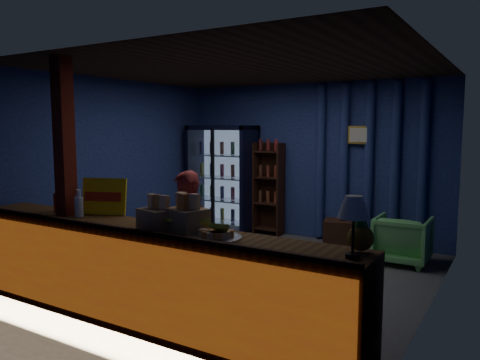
# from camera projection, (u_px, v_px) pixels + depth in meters

# --- Properties ---
(ground) EXTENTS (4.60, 4.60, 0.00)m
(ground) POSITION_uv_depth(u_px,v_px,m) (244.00, 271.00, 6.14)
(ground) COLOR #515154
(ground) RESTS_ON ground
(room_walls) EXTENTS (4.60, 4.60, 4.60)m
(room_walls) POSITION_uv_depth(u_px,v_px,m) (244.00, 151.00, 5.96)
(room_walls) COLOR navy
(room_walls) RESTS_ON ground
(counter) EXTENTS (4.40, 0.57, 0.99)m
(counter) POSITION_uv_depth(u_px,v_px,m) (142.00, 275.00, 4.46)
(counter) COLOR brown
(counter) RESTS_ON ground
(support_post) EXTENTS (0.16, 0.16, 2.60)m
(support_post) POSITION_uv_depth(u_px,v_px,m) (66.00, 182.00, 4.91)
(support_post) COLOR maroon
(support_post) RESTS_ON ground
(beverage_cooler) EXTENTS (1.20, 0.62, 1.90)m
(beverage_cooler) POSITION_uv_depth(u_px,v_px,m) (224.00, 179.00, 8.46)
(beverage_cooler) COLOR black
(beverage_cooler) RESTS_ON ground
(bottle_shelf) EXTENTS (0.50, 0.28, 1.60)m
(bottle_shelf) POSITION_uv_depth(u_px,v_px,m) (270.00, 189.00, 8.16)
(bottle_shelf) COLOR #391B12
(bottle_shelf) RESTS_ON ground
(curtain_folds) EXTENTS (1.74, 0.14, 2.50)m
(curtain_folds) POSITION_uv_depth(u_px,v_px,m) (369.00, 164.00, 7.29)
(curtain_folds) COLOR navy
(curtain_folds) RESTS_ON room_walls
(framed_picture) EXTENTS (0.36, 0.04, 0.28)m
(framed_picture) POSITION_uv_depth(u_px,v_px,m) (359.00, 135.00, 7.28)
(framed_picture) COLOR gold
(framed_picture) RESTS_ON room_walls
(shopkeeper) EXTENTS (0.60, 0.49, 1.43)m
(shopkeeper) POSITION_uv_depth(u_px,v_px,m) (186.00, 239.00, 4.90)
(shopkeeper) COLOR maroon
(shopkeeper) RESTS_ON ground
(green_chair) EXTENTS (0.71, 0.73, 0.66)m
(green_chair) POSITION_uv_depth(u_px,v_px,m) (403.00, 240.00, 6.44)
(green_chair) COLOR #66C663
(green_chair) RESTS_ON ground
(side_table) EXTENTS (0.64, 0.53, 0.60)m
(side_table) POSITION_uv_depth(u_px,v_px,m) (343.00, 237.00, 6.92)
(side_table) COLOR #391B12
(side_table) RESTS_ON ground
(yellow_sign) EXTENTS (0.49, 0.27, 0.39)m
(yellow_sign) POSITION_uv_depth(u_px,v_px,m) (104.00, 196.00, 4.95)
(yellow_sign) COLOR yellow
(yellow_sign) RESTS_ON counter
(soda_bottles) EXTENTS (0.53, 0.17, 0.29)m
(soda_bottles) POSITION_uv_depth(u_px,v_px,m) (68.00, 203.00, 4.98)
(soda_bottles) COLOR red
(soda_bottles) RESTS_ON counter
(snack_box_left) EXTENTS (0.36, 0.32, 0.32)m
(snack_box_left) POSITION_uv_depth(u_px,v_px,m) (157.00, 218.00, 4.20)
(snack_box_left) COLOR #B07A55
(snack_box_left) RESTS_ON counter
(snack_box_centre) EXTENTS (0.39, 0.35, 0.35)m
(snack_box_centre) POSITION_uv_depth(u_px,v_px,m) (187.00, 219.00, 4.12)
(snack_box_centre) COLOR #B07A55
(snack_box_centre) RESTS_ON counter
(pastry_tray) EXTENTS (0.44, 0.44, 0.07)m
(pastry_tray) POSITION_uv_depth(u_px,v_px,m) (216.00, 236.00, 3.88)
(pastry_tray) COLOR silver
(pastry_tray) RESTS_ON counter
(banana_bunches) EXTENTS (1.01, 0.29, 0.16)m
(banana_bunches) POSITION_uv_depth(u_px,v_px,m) (189.00, 223.00, 4.14)
(banana_bunches) COLOR gold
(banana_bunches) RESTS_ON counter
(table_lamp) EXTENTS (0.23, 0.23, 0.45)m
(table_lamp) POSITION_uv_depth(u_px,v_px,m) (354.00, 210.00, 3.29)
(table_lamp) COLOR black
(table_lamp) RESTS_ON counter
(pineapple) EXTENTS (0.19, 0.19, 0.34)m
(pineapple) POSITION_uv_depth(u_px,v_px,m) (361.00, 234.00, 3.47)
(pineapple) COLOR olive
(pineapple) RESTS_ON counter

